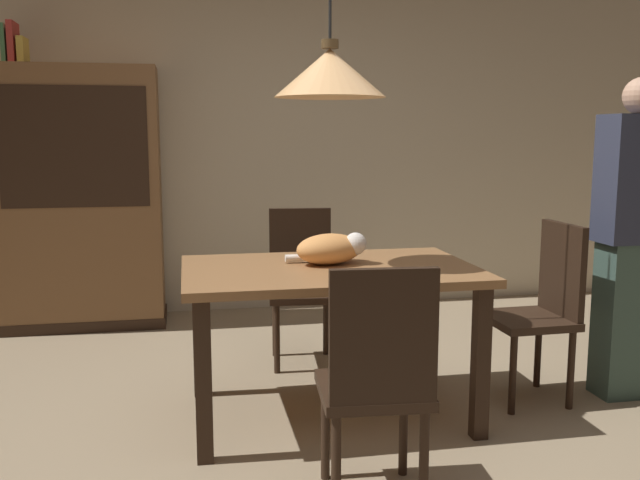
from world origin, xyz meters
TOP-DOWN VIEW (x-y plane):
  - ground at (0.00, 0.00)m, footprint 10.00×10.00m
  - back_wall at (0.00, 2.65)m, footprint 6.40×0.10m
  - dining_table at (0.01, 0.39)m, footprint 1.40×0.90m
  - chair_far_back at (0.02, 1.26)m, footprint 0.44×0.44m
  - chair_right_side at (1.14, 0.39)m, footprint 0.41×0.41m
  - chair_near_front at (0.01, -0.49)m, footprint 0.43×0.43m
  - cat_sleeping at (0.04, 0.45)m, footprint 0.40×0.31m
  - pendant_lamp at (0.01, 0.39)m, footprint 0.52×0.52m
  - hutch_bookcase at (-1.39, 2.32)m, footprint 1.12×0.45m
  - book_green_slim at (-1.82, 2.32)m, footprint 0.03×0.20m
  - book_red_tall at (-1.77, 2.32)m, footprint 0.04×0.22m
  - book_yellow_short at (-1.72, 2.32)m, footprint 0.04×0.20m
  - person_standing at (1.61, 0.35)m, footprint 0.36×0.22m

SIDE VIEW (x-z plane):
  - ground at x=0.00m, z-range 0.00..0.00m
  - chair_far_back at x=0.02m, z-range 0.05..0.98m
  - chair_right_side at x=1.14m, z-range 0.05..0.98m
  - chair_near_front at x=0.01m, z-range 0.05..0.98m
  - dining_table at x=0.01m, z-range 0.27..1.02m
  - cat_sleeping at x=0.04m, z-range 0.75..0.90m
  - person_standing at x=1.61m, z-range 0.01..1.67m
  - hutch_bookcase at x=-1.39m, z-range -0.04..1.81m
  - back_wall at x=0.00m, z-range 0.00..2.90m
  - pendant_lamp at x=0.01m, z-range 1.01..2.31m
  - book_yellow_short at x=-1.72m, z-range 1.85..2.03m
  - book_green_slim at x=-1.82m, z-range 1.85..2.11m
  - book_red_tall at x=-1.77m, z-range 1.85..2.13m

